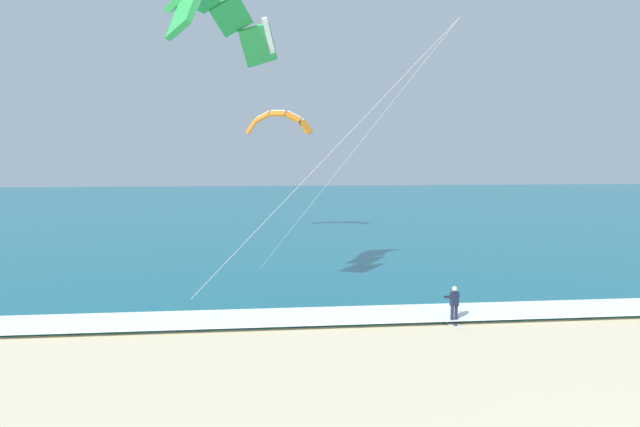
% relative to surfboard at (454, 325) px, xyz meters
% --- Properties ---
extents(sea, '(200.00, 120.00, 0.20)m').
position_rel_surfboard_xyz_m(sea, '(1.89, 60.33, 0.07)').
color(sea, '#146075').
rests_on(sea, ground).
extents(surf_foam, '(200.00, 2.95, 0.04)m').
position_rel_surfboard_xyz_m(surf_foam, '(1.89, 1.33, 0.19)').
color(surf_foam, white).
rests_on(surf_foam, sea).
extents(surfboard, '(0.82, 1.47, 0.09)m').
position_rel_surfboard_xyz_m(surfboard, '(0.00, 0.00, 0.00)').
color(surfboard, white).
rests_on(surfboard, ground).
extents(kitesurfer, '(0.62, 0.61, 1.69)m').
position_rel_surfboard_xyz_m(kitesurfer, '(-0.01, 0.02, 0.91)').
color(kitesurfer, '#191E38').
rests_on(kitesurfer, ground).
extents(kite_primary, '(12.24, 8.56, 13.93)m').
position_rel_surfboard_xyz_m(kite_primary, '(-10.00, 4.45, 13.71)').
color(kite_primary, green).
extents(kite_distant, '(6.01, 2.41, 2.21)m').
position_rel_surfboard_xyz_m(kite_distant, '(-6.19, 29.19, 10.34)').
color(kite_distant, orange).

